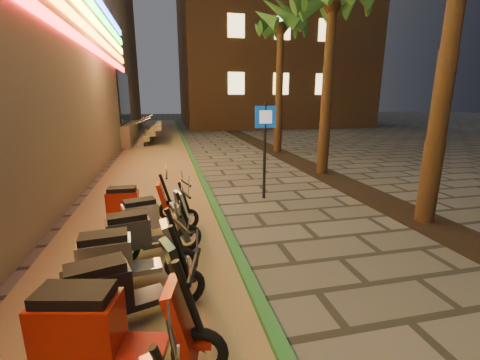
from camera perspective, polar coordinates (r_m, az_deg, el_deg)
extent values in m
plane|color=#474442|center=(5.01, 13.54, -18.70)|extent=(120.00, 120.00, 0.00)
cube|color=#8C7251|center=(14.00, -15.11, 2.63)|extent=(3.40, 60.00, 0.01)
cube|color=#276932|center=(14.02, -8.17, 3.18)|extent=(0.18, 60.00, 0.10)
cube|color=black|center=(10.70, 19.14, -1.11)|extent=(1.20, 40.00, 0.02)
cube|color=black|center=(21.87, -19.88, 13.64)|extent=(0.08, 5.00, 3.00)
cube|color=gray|center=(22.29, -24.68, 7.51)|extent=(5.00, 6.00, 1.20)
cube|color=#FF1414|center=(10.20, -29.02, 22.76)|extent=(0.06, 26.00, 0.28)
cube|color=orange|center=(10.31, -29.42, 25.75)|extent=(0.06, 26.00, 0.28)
cube|color=gray|center=(21.93, -16.83, 6.92)|extent=(0.35, 5.00, 0.30)
cube|color=gray|center=(21.88, -15.96, 7.75)|extent=(0.35, 5.00, 0.30)
cube|color=gray|center=(21.83, -15.09, 8.59)|extent=(0.35, 5.00, 0.30)
cube|color=gray|center=(21.80, -14.21, 9.43)|extent=(0.35, 5.00, 0.30)
cylinder|color=silver|center=(19.87, -18.57, 9.29)|extent=(2.09, 0.06, 0.81)
cylinder|color=silver|center=(23.85, -17.69, 10.05)|extent=(2.09, 0.06, 0.81)
cube|color=brown|center=(38.65, 4.70, 28.82)|extent=(18.00, 16.00, 25.00)
cube|color=#E7CD7F|center=(28.37, -0.67, 16.81)|extent=(1.40, 0.06, 1.80)
cube|color=#E7CD7F|center=(29.48, 7.29, 16.60)|extent=(1.40, 0.06, 1.80)
cube|color=#E7CD7F|center=(31.06, 14.53, 16.15)|extent=(1.40, 0.06, 1.80)
cube|color=#E7CD7F|center=(28.93, -0.69, 25.75)|extent=(1.40, 0.06, 1.80)
cube|color=#E7CD7F|center=(30.01, 7.58, 25.21)|extent=(1.40, 0.06, 1.80)
cube|color=#E7CD7F|center=(31.57, 15.08, 24.32)|extent=(1.40, 0.06, 1.80)
cylinder|color=#472D19|center=(8.00, 32.28, 12.33)|extent=(0.40, 0.40, 5.45)
cylinder|color=#472D19|center=(12.10, 15.16, 14.47)|extent=(0.40, 0.40, 5.70)
sphere|color=#472D19|center=(12.47, 16.11, 27.65)|extent=(0.56, 0.56, 0.56)
cylinder|color=#472D19|center=(16.70, 6.96, 15.05)|extent=(0.40, 0.40, 5.95)
sphere|color=#472D19|center=(17.01, 7.29, 25.12)|extent=(0.56, 0.56, 0.56)
cone|color=#224916|center=(17.41, 10.40, 26.28)|extent=(0.60, 1.93, 1.52)
cone|color=#224916|center=(17.85, 8.92, 26.02)|extent=(1.70, 1.86, 1.52)
cone|color=#224916|center=(17.96, 6.80, 26.02)|extent=(2.00, 0.93, 1.52)
cone|color=#224916|center=(17.68, 4.89, 26.25)|extent=(1.97, 1.48, 1.52)
cone|color=#224916|center=(17.13, 4.02, 26.66)|extent=(1.22, 2.02, 1.52)
cone|color=#224916|center=(16.57, 4.70, 27.08)|extent=(1.22, 2.02, 1.52)
cone|color=#224916|center=(16.25, 6.73, 27.29)|extent=(1.97, 1.48, 1.52)
cone|color=#224916|center=(16.36, 9.08, 27.14)|extent=(2.00, 0.93, 1.52)
cone|color=#224916|center=(16.82, 10.52, 26.71)|extent=(1.70, 1.86, 1.52)
cylinder|color=black|center=(8.72, 4.40, 4.97)|extent=(0.08, 0.08, 2.60)
cube|color=#0C46A7|center=(8.60, 4.56, 11.11)|extent=(0.57, 0.03, 0.57)
cube|color=white|center=(8.58, 4.61, 11.10)|extent=(0.33, 0.02, 0.33)
cylinder|color=black|center=(2.53, -11.70, -26.92)|extent=(0.11, 0.54, 0.04)
torus|color=black|center=(3.90, -27.48, -25.64)|extent=(0.58, 0.24, 0.57)
cylinder|color=silver|center=(3.90, -27.48, -25.64)|extent=(0.17, 0.14, 0.15)
torus|color=black|center=(3.57, -7.19, -28.25)|extent=(0.58, 0.24, 0.57)
cylinder|color=silver|center=(3.57, -7.19, -28.25)|extent=(0.17, 0.14, 0.15)
cube|color=maroon|center=(3.66, -18.15, -26.71)|extent=(0.67, 0.50, 0.09)
cube|color=maroon|center=(3.67, -26.78, -22.03)|extent=(0.84, 0.58, 0.55)
cube|color=black|center=(3.50, -27.38, -17.78)|extent=(0.74, 0.50, 0.13)
cube|color=maroon|center=(3.35, -10.24, -23.33)|extent=(0.38, 0.49, 0.77)
cylinder|color=black|center=(3.21, -8.98, -20.30)|extent=(0.31, 0.14, 0.81)
cylinder|color=black|center=(3.02, -8.18, -14.84)|extent=(0.19, 0.63, 0.05)
cube|color=maroon|center=(3.48, -7.26, -26.65)|extent=(0.27, 0.20, 0.07)
torus|color=black|center=(4.34, -24.64, -21.19)|extent=(0.53, 0.26, 0.53)
cylinder|color=silver|center=(4.34, -24.64, -21.19)|extent=(0.17, 0.14, 0.14)
torus|color=black|center=(4.52, -9.46, -18.40)|extent=(0.53, 0.26, 0.53)
cylinder|color=silver|center=(4.52, -9.46, -18.40)|extent=(0.17, 0.14, 0.14)
cube|color=black|center=(4.37, -17.00, -19.51)|extent=(0.64, 0.50, 0.08)
cube|color=black|center=(4.19, -23.91, -17.70)|extent=(0.79, 0.58, 0.51)
cube|color=black|center=(4.05, -24.34, -14.14)|extent=(0.70, 0.50, 0.12)
cube|color=black|center=(4.31, -11.48, -14.95)|extent=(0.38, 0.47, 0.71)
cylinder|color=black|center=(4.24, -10.69, -12.35)|extent=(0.29, 0.15, 0.75)
cylinder|color=black|center=(4.12, -10.22, -8.17)|extent=(0.22, 0.57, 0.04)
cube|color=black|center=(4.46, -9.53, -17.09)|extent=(0.26, 0.20, 0.06)
torus|color=black|center=(5.10, -23.41, -15.50)|extent=(0.53, 0.16, 0.52)
cylinder|color=silver|center=(5.10, -23.41, -15.50)|extent=(0.15, 0.12, 0.14)
torus|color=black|center=(5.11, -10.38, -14.39)|extent=(0.53, 0.16, 0.52)
cylinder|color=silver|center=(5.11, -10.38, -14.39)|extent=(0.15, 0.12, 0.14)
cube|color=#9898A0|center=(5.06, -17.02, -14.65)|extent=(0.59, 0.40, 0.08)
cube|color=#9898A0|center=(4.96, -22.80, -12.50)|extent=(0.74, 0.46, 0.50)
cube|color=black|center=(4.84, -23.13, -9.41)|extent=(0.65, 0.39, 0.12)
cube|color=#9898A0|center=(4.94, -12.19, -11.09)|extent=(0.31, 0.43, 0.71)
cylinder|color=black|center=(4.87, -11.48, -8.87)|extent=(0.28, 0.10, 0.74)
cylinder|color=black|center=(4.76, -11.07, -5.25)|extent=(0.11, 0.58, 0.04)
cube|color=#9898A0|center=(5.06, -10.44, -13.19)|extent=(0.24, 0.16, 0.06)
torus|color=black|center=(5.78, -19.78, -11.60)|extent=(0.51, 0.21, 0.51)
cylinder|color=silver|center=(5.78, -19.78, -11.60)|extent=(0.15, 0.13, 0.14)
torus|color=black|center=(5.96, -9.21, -10.11)|extent=(0.51, 0.21, 0.51)
cylinder|color=silver|center=(5.96, -9.21, -10.11)|extent=(0.15, 0.13, 0.14)
cube|color=#272A2D|center=(5.83, -14.52, -10.55)|extent=(0.60, 0.44, 0.08)
cube|color=#272A2D|center=(5.68, -19.24, -8.93)|extent=(0.75, 0.52, 0.49)
cube|color=black|center=(5.58, -19.47, -6.26)|extent=(0.66, 0.44, 0.12)
cube|color=#272A2D|center=(5.80, -10.63, -7.33)|extent=(0.34, 0.44, 0.68)
cylinder|color=black|center=(5.75, -10.07, -5.43)|extent=(0.27, 0.13, 0.72)
cylinder|color=black|center=(5.67, -9.73, -2.40)|extent=(0.17, 0.56, 0.04)
cube|color=#272A2D|center=(5.92, -9.25, -9.07)|extent=(0.24, 0.18, 0.06)
torus|color=black|center=(6.59, -17.73, -8.32)|extent=(0.49, 0.23, 0.48)
cylinder|color=silver|center=(6.59, -17.73, -8.32)|extent=(0.15, 0.13, 0.13)
torus|color=black|center=(6.84, -9.21, -6.97)|extent=(0.49, 0.23, 0.48)
cylinder|color=silver|center=(6.84, -9.21, -6.97)|extent=(0.15, 0.13, 0.13)
cube|color=silver|center=(6.68, -13.48, -7.37)|extent=(0.58, 0.45, 0.07)
cube|color=silver|center=(6.51, -17.27, -6.05)|extent=(0.72, 0.52, 0.46)
cube|color=black|center=(6.43, -17.44, -3.81)|extent=(0.63, 0.45, 0.11)
cube|color=silver|center=(6.70, -10.35, -4.64)|extent=(0.34, 0.42, 0.65)
cylinder|color=black|center=(6.66, -9.90, -3.05)|extent=(0.26, 0.13, 0.68)
cylinder|color=black|center=(6.60, -9.63, -0.55)|extent=(0.19, 0.52, 0.04)
cube|color=silver|center=(6.81, -9.25, -6.10)|extent=(0.23, 0.18, 0.06)
torus|color=black|center=(7.54, -20.49, -5.65)|extent=(0.49, 0.10, 0.49)
cylinder|color=silver|center=(7.54, -20.49, -5.65)|extent=(0.13, 0.10, 0.13)
torus|color=black|center=(7.45, -12.42, -5.32)|extent=(0.49, 0.10, 0.49)
cylinder|color=silver|center=(7.45, -12.42, -5.32)|extent=(0.13, 0.10, 0.13)
cube|color=maroon|center=(7.46, -16.57, -5.23)|extent=(0.52, 0.33, 0.08)
cube|color=maroon|center=(7.45, -20.09, -3.65)|extent=(0.66, 0.37, 0.47)
cube|color=black|center=(7.37, -20.27, -1.63)|extent=(0.59, 0.31, 0.11)
cube|color=maroon|center=(7.35, -13.58, -3.01)|extent=(0.26, 0.38, 0.66)
cylinder|color=black|center=(7.30, -13.15, -1.57)|extent=(0.26, 0.07, 0.70)
cylinder|color=black|center=(7.22, -12.91, 0.75)|extent=(0.05, 0.55, 0.04)
cube|color=maroon|center=(7.41, -12.47, -4.49)|extent=(0.21, 0.14, 0.06)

